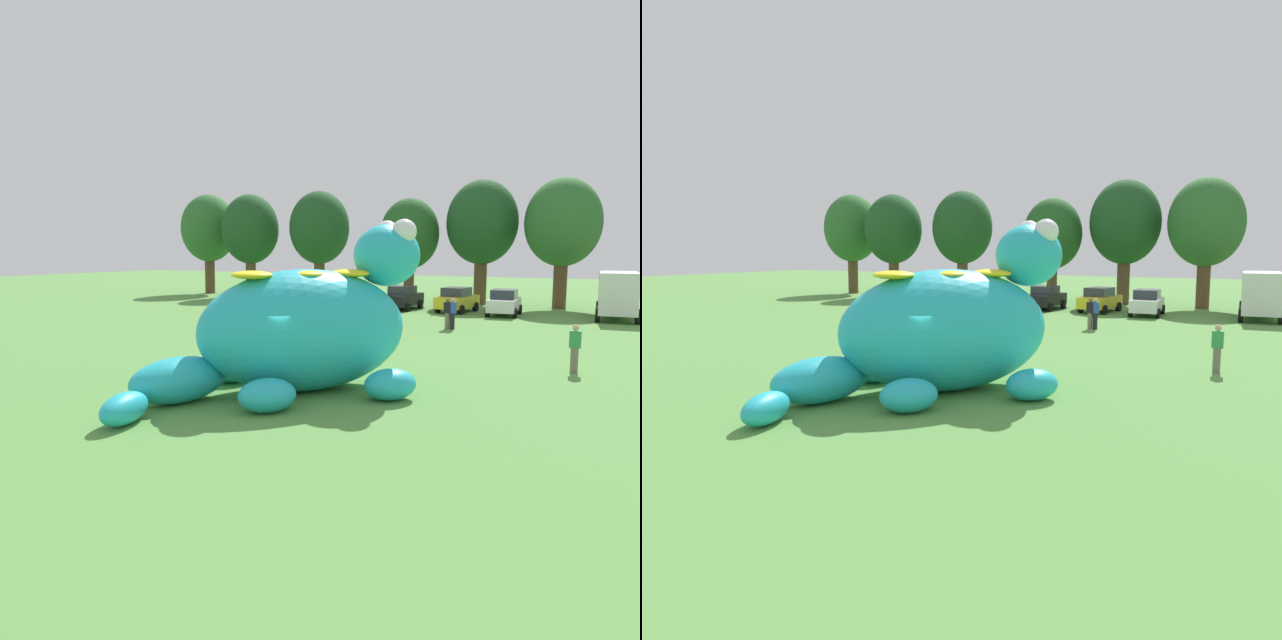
# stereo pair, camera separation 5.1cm
# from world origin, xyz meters

# --- Properties ---
(ground_plane) EXTENTS (160.00, 160.00, 0.00)m
(ground_plane) POSITION_xyz_m (0.00, 0.00, 0.00)
(ground_plane) COLOR #568E42
(giant_inflatable_creature) EXTENTS (7.34, 9.78, 5.25)m
(giant_inflatable_creature) POSITION_xyz_m (0.76, 0.82, 1.92)
(giant_inflatable_creature) COLOR #23B2C6
(giant_inflatable_creature) RESTS_ON ground
(car_green) EXTENTS (2.24, 4.25, 1.72)m
(car_green) POSITION_xyz_m (-8.25, 25.21, 0.86)
(car_green) COLOR #1E7238
(car_green) RESTS_ON ground
(car_black) EXTENTS (2.08, 4.17, 1.72)m
(car_black) POSITION_xyz_m (-4.76, 25.46, 0.86)
(car_black) COLOR black
(car_black) RESTS_ON ground
(car_yellow) EXTENTS (2.40, 4.31, 1.72)m
(car_yellow) POSITION_xyz_m (-0.84, 25.50, 0.86)
(car_yellow) COLOR yellow
(car_yellow) RESTS_ON ground
(car_white) EXTENTS (2.06, 4.16, 1.72)m
(car_white) POSITION_xyz_m (2.46, 24.79, 0.86)
(car_white) COLOR white
(car_white) RESTS_ON ground
(box_truck) EXTENTS (2.55, 6.48, 2.95)m
(box_truck) POSITION_xyz_m (9.04, 25.98, 1.60)
(box_truck) COLOR #B2231E
(box_truck) RESTS_ON ground
(tree_far_left) EXTENTS (5.46, 5.46, 9.68)m
(tree_far_left) POSITION_xyz_m (-27.19, 31.82, 6.33)
(tree_far_left) COLOR brown
(tree_far_left) RESTS_ON ground
(tree_left) EXTENTS (5.26, 5.26, 9.33)m
(tree_left) POSITION_xyz_m (-21.33, 30.41, 6.10)
(tree_left) COLOR brown
(tree_left) RESTS_ON ground
(tree_mid_left) EXTENTS (5.31, 5.31, 9.43)m
(tree_mid_left) POSITION_xyz_m (-14.71, 31.45, 6.16)
(tree_mid_left) COLOR brown
(tree_mid_left) RESTS_ON ground
(tree_centre_left) EXTENTS (4.77, 4.77, 8.46)m
(tree_centre_left) POSITION_xyz_m (-6.36, 31.37, 5.54)
(tree_centre_left) COLOR brown
(tree_centre_left) RESTS_ON ground
(tree_centre) EXTENTS (5.49, 5.49, 9.74)m
(tree_centre) POSITION_xyz_m (-0.74, 32.26, 6.37)
(tree_centre) COLOR brown
(tree_centre) RESTS_ON ground
(tree_centre_right) EXTENTS (5.35, 5.35, 9.50)m
(tree_centre_right) POSITION_xyz_m (5.20, 31.56, 6.21)
(tree_centre_right) COLOR brown
(tree_centre_right) RESTS_ON ground
(spectator_near_inflatable) EXTENTS (0.38, 0.26, 1.71)m
(spectator_near_inflatable) POSITION_xyz_m (1.19, 16.56, 0.85)
(spectator_near_inflatable) COLOR black
(spectator_near_inflatable) RESTS_ON ground
(spectator_mid_field) EXTENTS (0.38, 0.26, 1.71)m
(spectator_mid_field) POSITION_xyz_m (0.92, 16.56, 0.85)
(spectator_mid_field) COLOR #726656
(spectator_mid_field) RESTS_ON ground
(spectator_by_cars) EXTENTS (0.38, 0.26, 1.71)m
(spectator_by_cars) POSITION_xyz_m (-4.17, 18.05, 0.85)
(spectator_by_cars) COLOR black
(spectator_by_cars) RESTS_ON ground
(spectator_wandering) EXTENTS (0.38, 0.26, 1.71)m
(spectator_wandering) POSITION_xyz_m (7.92, 7.45, 0.85)
(spectator_wandering) COLOR #726656
(spectator_wandering) RESTS_ON ground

